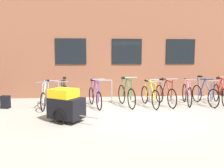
{
  "coord_description": "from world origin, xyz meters",
  "views": [
    {
      "loc": [
        -1.61,
        -6.95,
        1.82
      ],
      "look_at": [
        -0.8,
        1.6,
        0.77
      ],
      "focal_mm": 37.62,
      "sensor_mm": 36.0,
      "label": 1
    }
  ],
  "objects_px": {
    "bike_trailer": "(66,105)",
    "bicycle_blue": "(205,94)",
    "bicycle_maroon": "(165,95)",
    "bicycle_green": "(126,95)",
    "backpack": "(5,102)",
    "bicycle_yellow": "(150,96)",
    "bicycle_purple": "(95,96)",
    "bicycle_silver": "(46,98)",
    "bicycle_red": "(220,93)",
    "bicycle_black": "(64,96)",
    "bicycle_pink": "(187,94)"
  },
  "relations": [
    {
      "from": "bicycle_silver",
      "to": "bicycle_yellow",
      "type": "xyz_separation_m",
      "value": [
        3.67,
        -0.03,
        0.01
      ]
    },
    {
      "from": "bicycle_red",
      "to": "bicycle_blue",
      "type": "bearing_deg",
      "value": -173.39
    },
    {
      "from": "bicycle_yellow",
      "to": "bike_trailer",
      "type": "height_order",
      "value": "bicycle_yellow"
    },
    {
      "from": "bicycle_blue",
      "to": "bicycle_red",
      "type": "height_order",
      "value": "bicycle_red"
    },
    {
      "from": "bicycle_green",
      "to": "bike_trailer",
      "type": "bearing_deg",
      "value": -136.76
    },
    {
      "from": "bicycle_purple",
      "to": "bike_trailer",
      "type": "height_order",
      "value": "bicycle_purple"
    },
    {
      "from": "bicycle_black",
      "to": "bike_trailer",
      "type": "relative_size",
      "value": 1.27
    },
    {
      "from": "bicycle_silver",
      "to": "bicycle_green",
      "type": "height_order",
      "value": "bicycle_green"
    },
    {
      "from": "bicycle_black",
      "to": "bicycle_maroon",
      "type": "distance_m",
      "value": 3.69
    },
    {
      "from": "bicycle_maroon",
      "to": "bicycle_green",
      "type": "bearing_deg",
      "value": -179.86
    },
    {
      "from": "bicycle_silver",
      "to": "bicycle_blue",
      "type": "height_order",
      "value": "bicycle_blue"
    },
    {
      "from": "bicycle_black",
      "to": "bicycle_red",
      "type": "distance_m",
      "value": 5.83
    },
    {
      "from": "bicycle_red",
      "to": "bicycle_pink",
      "type": "relative_size",
      "value": 1.03
    },
    {
      "from": "bike_trailer",
      "to": "backpack",
      "type": "xyz_separation_m",
      "value": [
        -2.24,
        1.84,
        -0.25
      ]
    },
    {
      "from": "bicycle_silver",
      "to": "bike_trailer",
      "type": "distance_m",
      "value": 1.98
    },
    {
      "from": "bicycle_yellow",
      "to": "bicycle_red",
      "type": "xyz_separation_m",
      "value": [
        2.76,
        0.14,
        0.01
      ]
    },
    {
      "from": "bicycle_silver",
      "to": "bicycle_red",
      "type": "height_order",
      "value": "bicycle_red"
    },
    {
      "from": "bicycle_blue",
      "to": "bike_trailer",
      "type": "xyz_separation_m",
      "value": [
        -4.91,
        -1.82,
        0.09
      ]
    },
    {
      "from": "bicycle_purple",
      "to": "bicycle_maroon",
      "type": "bearing_deg",
      "value": 0.97
    },
    {
      "from": "bicycle_blue",
      "to": "bicycle_pink",
      "type": "bearing_deg",
      "value": 169.24
    },
    {
      "from": "bike_trailer",
      "to": "bicycle_blue",
      "type": "bearing_deg",
      "value": 20.29
    },
    {
      "from": "bicycle_green",
      "to": "bicycle_blue",
      "type": "height_order",
      "value": "bicycle_green"
    },
    {
      "from": "bicycle_blue",
      "to": "bicycle_yellow",
      "type": "xyz_separation_m",
      "value": [
        -2.1,
        -0.07,
        -0.01
      ]
    },
    {
      "from": "backpack",
      "to": "bicycle_red",
      "type": "bearing_deg",
      "value": 12.56
    },
    {
      "from": "bicycle_purple",
      "to": "bicycle_maroon",
      "type": "relative_size",
      "value": 0.95
    },
    {
      "from": "bicycle_silver",
      "to": "backpack",
      "type": "height_order",
      "value": "bicycle_silver"
    },
    {
      "from": "bicycle_blue",
      "to": "bicycle_red",
      "type": "bearing_deg",
      "value": 6.61
    },
    {
      "from": "bicycle_pink",
      "to": "bike_trailer",
      "type": "height_order",
      "value": "bicycle_pink"
    },
    {
      "from": "bike_trailer",
      "to": "backpack",
      "type": "distance_m",
      "value": 2.91
    },
    {
      "from": "bike_trailer",
      "to": "bicycle_black",
      "type": "bearing_deg",
      "value": 97.9
    },
    {
      "from": "bicycle_purple",
      "to": "bicycle_red",
      "type": "relative_size",
      "value": 0.96
    },
    {
      "from": "bicycle_green",
      "to": "bicycle_maroon",
      "type": "relative_size",
      "value": 0.97
    },
    {
      "from": "bicycle_green",
      "to": "bicycle_pink",
      "type": "distance_m",
      "value": 2.31
    },
    {
      "from": "bicycle_purple",
      "to": "bike_trailer",
      "type": "xyz_separation_m",
      "value": [
        -0.84,
        -1.82,
        0.1
      ]
    },
    {
      "from": "bicycle_yellow",
      "to": "bicycle_maroon",
      "type": "distance_m",
      "value": 0.62
    },
    {
      "from": "bicycle_green",
      "to": "bicycle_maroon",
      "type": "xyz_separation_m",
      "value": [
        1.45,
        0.0,
        -0.01
      ]
    },
    {
      "from": "bicycle_blue",
      "to": "backpack",
      "type": "relative_size",
      "value": 4.01
    },
    {
      "from": "bicycle_silver",
      "to": "bicycle_green",
      "type": "relative_size",
      "value": 0.95
    },
    {
      "from": "bicycle_yellow",
      "to": "bike_trailer",
      "type": "distance_m",
      "value": 3.32
    },
    {
      "from": "bicycle_purple",
      "to": "bicycle_red",
      "type": "height_order",
      "value": "bicycle_red"
    },
    {
      "from": "bike_trailer",
      "to": "bicycle_maroon",
      "type": "bearing_deg",
      "value": 28.51
    },
    {
      "from": "bicycle_yellow",
      "to": "bicycle_black",
      "type": "bearing_deg",
      "value": 177.74
    },
    {
      "from": "bicycle_green",
      "to": "backpack",
      "type": "relative_size",
      "value": 3.87
    },
    {
      "from": "bicycle_black",
      "to": "bicycle_yellow",
      "type": "distance_m",
      "value": 3.08
    },
    {
      "from": "bicycle_silver",
      "to": "bicycle_green",
      "type": "bearing_deg",
      "value": 1.5
    },
    {
      "from": "bicycle_maroon",
      "to": "bicycle_yellow",
      "type": "bearing_deg",
      "value": -169.59
    },
    {
      "from": "bicycle_blue",
      "to": "bicycle_yellow",
      "type": "bearing_deg",
      "value": -178.16
    },
    {
      "from": "bicycle_silver",
      "to": "bicycle_maroon",
      "type": "xyz_separation_m",
      "value": [
        4.28,
        0.08,
        0.02
      ]
    },
    {
      "from": "bicycle_red",
      "to": "bike_trailer",
      "type": "relative_size",
      "value": 1.26
    },
    {
      "from": "bicycle_silver",
      "to": "bicycle_pink",
      "type": "bearing_deg",
      "value": 1.71
    }
  ]
}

